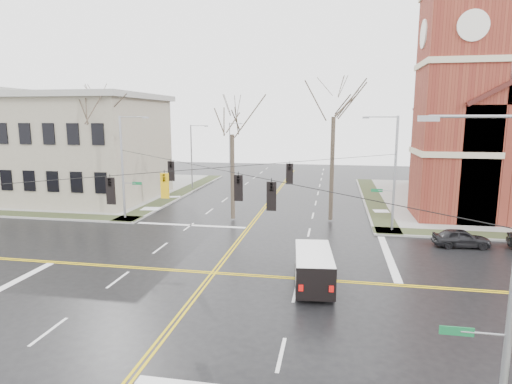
% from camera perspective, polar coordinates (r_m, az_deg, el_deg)
% --- Properties ---
extents(ground, '(120.00, 120.00, 0.00)m').
position_cam_1_polar(ground, '(25.70, -5.69, -10.68)').
color(ground, black).
rests_on(ground, ground).
extents(sidewalks, '(80.00, 80.00, 0.17)m').
position_cam_1_polar(sidewalks, '(25.67, -5.70, -10.52)').
color(sidewalks, gray).
rests_on(sidewalks, ground).
extents(road_markings, '(100.00, 100.00, 0.01)m').
position_cam_1_polar(road_markings, '(25.69, -5.69, -10.67)').
color(road_markings, gold).
rests_on(road_markings, ground).
extents(civic_building_a, '(18.00, 14.00, 11.00)m').
position_cam_1_polar(civic_building_a, '(51.93, -23.40, 5.24)').
color(civic_building_a, gray).
rests_on(civic_building_a, ground).
extents(signal_pole_ne, '(2.75, 0.22, 9.00)m').
position_cam_1_polar(signal_pole_ne, '(35.12, 17.77, 2.80)').
color(signal_pole_ne, gray).
rests_on(signal_pole_ne, ground).
extents(signal_pole_nw, '(2.75, 0.22, 9.00)m').
position_cam_1_polar(signal_pole_nw, '(39.24, -17.18, 3.54)').
color(signal_pole_nw, gray).
rests_on(signal_pole_nw, ground).
extents(signal_pole_se, '(2.75, 0.22, 9.00)m').
position_cam_1_polar(signal_pole_se, '(13.10, 30.53, -9.64)').
color(signal_pole_se, gray).
rests_on(signal_pole_se, ground).
extents(span_wires, '(23.02, 23.02, 0.03)m').
position_cam_1_polar(span_wires, '(24.22, -5.95, 3.19)').
color(span_wires, black).
rests_on(span_wires, ground).
extents(traffic_signals, '(8.21, 8.26, 1.30)m').
position_cam_1_polar(traffic_signals, '(23.69, -6.36, 1.19)').
color(traffic_signals, black).
rests_on(traffic_signals, ground).
extents(streetlight_north_a, '(2.30, 0.20, 8.00)m').
position_cam_1_polar(streetlight_north_a, '(54.17, -8.46, 5.01)').
color(streetlight_north_a, gray).
rests_on(streetlight_north_a, ground).
extents(streetlight_north_b, '(2.30, 0.20, 8.00)m').
position_cam_1_polar(streetlight_north_b, '(73.33, -3.41, 6.37)').
color(streetlight_north_b, gray).
rests_on(streetlight_north_b, ground).
extents(cargo_van, '(2.43, 5.19, 1.91)m').
position_cam_1_polar(cargo_van, '(23.67, 7.66, -9.65)').
color(cargo_van, white).
rests_on(cargo_van, ground).
extents(parked_car_a, '(3.90, 1.80, 1.29)m').
position_cam_1_polar(parked_car_a, '(33.52, 25.67, -5.54)').
color(parked_car_a, black).
rests_on(parked_car_a, ground).
extents(tree_nw_far, '(4.00, 4.00, 12.67)m').
position_cam_1_polar(tree_nw_far, '(42.20, -20.28, 9.51)').
color(tree_nw_far, '#3B2F25').
rests_on(tree_nw_far, ground).
extents(tree_nw_near, '(4.00, 4.00, 11.12)m').
position_cam_1_polar(tree_nw_near, '(37.11, -3.21, 8.43)').
color(tree_nw_near, '#3B2F25').
rests_on(tree_nw_near, ground).
extents(tree_ne, '(4.00, 4.00, 13.37)m').
position_cam_1_polar(tree_ne, '(37.16, 10.33, 10.76)').
color(tree_ne, '#3B2F25').
rests_on(tree_ne, ground).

